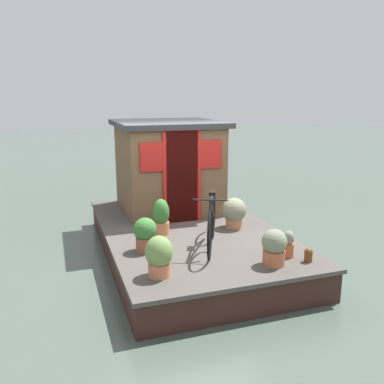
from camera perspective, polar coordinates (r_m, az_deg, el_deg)
ground_plane at (r=7.62m, az=-0.49°, el=-8.62°), size 60.00×60.00×0.00m
houseboat_deck at (r=7.52m, az=-0.49°, el=-6.78°), size 4.89×2.96×0.52m
houseboat_cabin at (r=8.45m, az=-3.35°, el=3.71°), size 2.12×2.05×1.81m
bicycle at (r=6.40m, az=2.73°, el=-4.21°), size 1.55×0.77×0.88m
potted_plant_rosemary at (r=7.38m, az=5.82°, el=-2.75°), size 0.44×0.44×0.55m
potted_plant_sage at (r=5.45m, az=-4.58°, el=-8.77°), size 0.36×0.36×0.55m
potted_plant_ivy at (r=6.24m, az=13.18°, el=-7.06°), size 0.17×0.17×0.40m
potted_plant_fern at (r=7.03m, az=-4.28°, el=-3.49°), size 0.28×0.28×0.62m
potted_plant_thyme at (r=6.31m, az=-6.49°, el=-5.73°), size 0.35×0.35×0.52m
potted_plant_succulent at (r=5.89m, az=11.28°, el=-7.45°), size 0.35×0.35×0.52m
mooring_bollard at (r=6.16m, az=15.79°, el=-8.33°), size 0.12×0.12×0.21m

